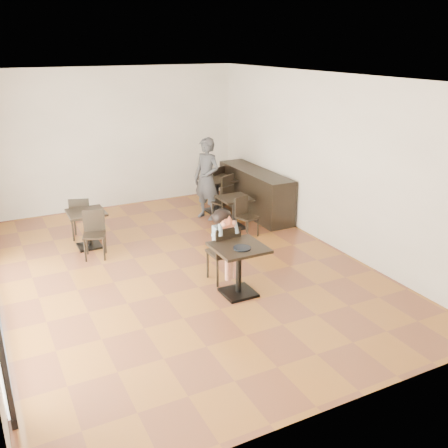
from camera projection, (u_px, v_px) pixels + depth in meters
floor at (180, 269)px, 8.66m from camera, size 6.00×8.00×0.01m
ceiling at (174, 77)px, 7.55m from camera, size 6.00×8.00×0.01m
wall_back at (113, 139)px, 11.46m from camera, size 6.00×0.01×3.20m
wall_front at (333, 277)px, 4.76m from camera, size 6.00×0.01×3.20m
wall_right at (326, 161)px, 9.38m from camera, size 0.01×8.00×3.20m
child_table at (239, 270)px, 7.66m from camera, size 0.76×0.76×0.81m
child_chair at (223, 253)px, 8.09m from camera, size 0.44×0.44×0.97m
child at (223, 246)px, 8.05m from camera, size 0.44×0.61×1.22m
plate at (242, 248)px, 7.43m from camera, size 0.27×0.27×0.02m
pizza_slice at (228, 223)px, 7.73m from camera, size 0.28×0.22×0.07m
adult_patron at (207, 179)px, 10.83m from camera, size 0.66×0.77×1.79m
cafe_table_mid at (234, 213)px, 10.43m from camera, size 0.81×0.81×0.67m
cafe_table_left at (88, 229)px, 9.45m from camera, size 0.85×0.85×0.72m
cafe_table_back at (217, 195)px, 11.42m from camera, size 0.98×0.98×0.78m
chair_mid_a at (223, 202)px, 10.87m from camera, size 0.46×0.46×0.81m
chair_mid_b at (247, 217)px, 9.95m from camera, size 0.46×0.46×0.81m
chair_left_a at (81, 217)px, 9.89m from camera, size 0.48×0.48×0.86m
chair_left_b at (94, 235)px, 8.97m from camera, size 0.48×0.48×0.86m
chair_back_a at (213, 185)px, 11.93m from camera, size 0.56×0.56×0.94m
chair_back_b at (234, 197)px, 11.00m from camera, size 0.56×0.56×0.94m
service_counter at (255, 192)px, 11.28m from camera, size 0.60×2.40×1.00m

